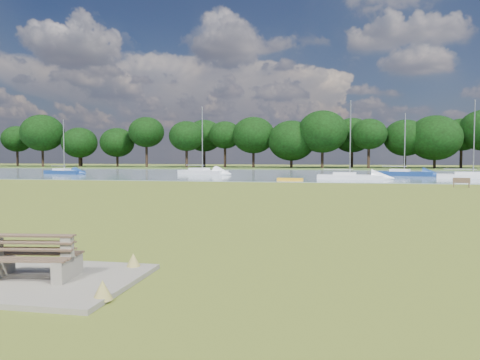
% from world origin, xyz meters
% --- Properties ---
extents(ground, '(220.00, 220.00, 0.00)m').
position_xyz_m(ground, '(0.00, 0.00, 0.00)').
color(ground, olive).
extents(river, '(220.00, 40.00, 0.10)m').
position_xyz_m(river, '(0.00, 42.00, 0.00)').
color(river, slate).
rests_on(river, ground).
extents(far_bank, '(220.00, 20.00, 0.40)m').
position_xyz_m(far_bank, '(0.00, 72.00, 0.00)').
color(far_bank, '#4C6626').
rests_on(far_bank, ground).
extents(concrete_pad, '(4.20, 3.20, 0.10)m').
position_xyz_m(concrete_pad, '(0.00, -14.00, 0.05)').
color(concrete_pad, gray).
rests_on(concrete_pad, ground).
extents(bench_pair, '(1.89, 1.26, 0.95)m').
position_xyz_m(bench_pair, '(-0.00, -14.00, 0.49)').
color(bench_pair, gray).
rests_on(bench_pair, concrete_pad).
extents(riverbank_bench, '(1.34, 0.64, 0.79)m').
position_xyz_m(riverbank_bench, '(16.16, 17.59, 0.40)').
color(riverbank_bench, brown).
rests_on(riverbank_bench, ground).
extents(kayak, '(2.63, 0.82, 0.26)m').
position_xyz_m(kayak, '(1.93, 24.41, 0.18)').
color(kayak, '#F7A918').
rests_on(kayak, river).
extents(tree_line, '(116.83, 8.78, 10.63)m').
position_xyz_m(tree_line, '(-12.91, 68.00, 6.37)').
color(tree_line, black).
rests_on(tree_line, far_bank).
extents(sailboat_0, '(6.85, 3.71, 7.67)m').
position_xyz_m(sailboat_0, '(14.74, 37.99, 0.54)').
color(sailboat_0, navy).
rests_on(sailboat_0, river).
extents(sailboat_1, '(7.58, 3.43, 8.56)m').
position_xyz_m(sailboat_1, '(21.03, 32.29, 0.47)').
color(sailboat_1, white).
rests_on(sailboat_1, river).
extents(sailboat_2, '(6.92, 2.45, 8.33)m').
position_xyz_m(sailboat_2, '(7.84, 28.70, 0.48)').
color(sailboat_2, white).
rests_on(sailboat_2, river).
extents(sailboat_3, '(7.28, 4.63, 8.98)m').
position_xyz_m(sailboat_3, '(-10.92, 37.71, 0.56)').
color(sailboat_3, white).
rests_on(sailboat_3, river).
extents(sailboat_4, '(6.20, 3.13, 7.33)m').
position_xyz_m(sailboat_4, '(-29.55, 35.13, 0.50)').
color(sailboat_4, navy).
rests_on(sailboat_4, river).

